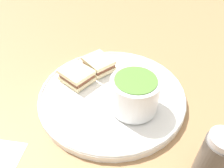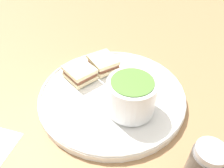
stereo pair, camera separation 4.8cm
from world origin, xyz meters
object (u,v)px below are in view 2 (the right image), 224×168
Objects in this scene: spoon at (141,76)px; sandwich_half_near at (103,63)px; soup_bowl at (131,95)px; sandwich_half_far at (80,72)px.

sandwich_half_near is at bearing 58.85° from spoon.
soup_bowl is 0.94× the size of spoon.
spoon is at bearing 99.74° from soup_bowl.
sandwich_half_far is (-0.13, -0.07, 0.01)m from spoon.
spoon is at bearing 4.67° from sandwich_half_near.
soup_bowl reaches higher than sandwich_half_far.
sandwich_half_near is (-0.10, -0.01, 0.01)m from spoon.
soup_bowl is at bearing -39.10° from sandwich_half_near.
sandwich_half_near is (-0.12, 0.10, -0.02)m from soup_bowl.
sandwich_half_far reaches higher than spoon.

